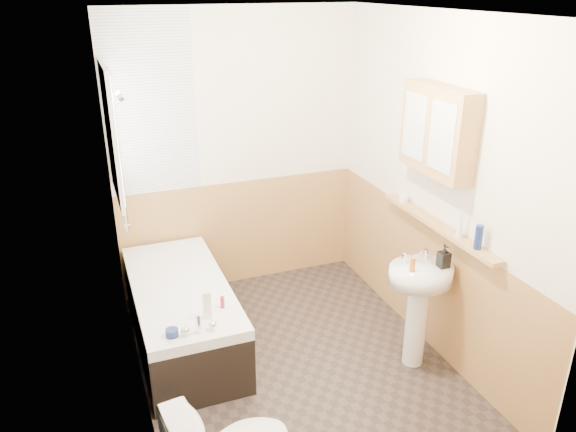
# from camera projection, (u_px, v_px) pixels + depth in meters

# --- Properties ---
(floor) EXTENTS (2.80, 2.80, 0.00)m
(floor) POSITION_uv_depth(u_px,v_px,m) (295.00, 363.00, 4.24)
(floor) COLOR #2A221E
(floor) RESTS_ON ground
(ceiling) EXTENTS (2.80, 2.80, 0.00)m
(ceiling) POSITION_uv_depth(u_px,v_px,m) (297.00, 12.00, 3.27)
(ceiling) COLOR white
(ceiling) RESTS_ON ground
(wall_back) EXTENTS (2.20, 0.02, 2.50)m
(wall_back) POSITION_uv_depth(u_px,v_px,m) (237.00, 154.00, 4.97)
(wall_back) COLOR #F3E7C9
(wall_back) RESTS_ON ground
(wall_front) EXTENTS (2.20, 0.02, 2.50)m
(wall_front) POSITION_uv_depth(u_px,v_px,m) (411.00, 320.00, 2.54)
(wall_front) COLOR #F3E7C9
(wall_front) RESTS_ON ground
(wall_left) EXTENTS (0.02, 2.80, 2.50)m
(wall_left) POSITION_uv_depth(u_px,v_px,m) (126.00, 235.00, 3.39)
(wall_left) COLOR #F3E7C9
(wall_left) RESTS_ON ground
(wall_right) EXTENTS (0.02, 2.80, 2.50)m
(wall_right) POSITION_uv_depth(u_px,v_px,m) (436.00, 190.00, 4.12)
(wall_right) COLOR #F3E7C9
(wall_right) RESTS_ON ground
(wainscot_right) EXTENTS (0.01, 2.80, 1.00)m
(wainscot_right) POSITION_uv_depth(u_px,v_px,m) (424.00, 280.00, 4.40)
(wainscot_right) COLOR tan
(wainscot_right) RESTS_ON wall_right
(wainscot_back) EXTENTS (2.20, 0.01, 1.00)m
(wainscot_back) POSITION_uv_depth(u_px,v_px,m) (241.00, 232.00, 5.24)
(wainscot_back) COLOR tan
(wainscot_back) RESTS_ON wall_back
(tile_cladding_left) EXTENTS (0.01, 2.80, 2.50)m
(tile_cladding_left) POSITION_uv_depth(u_px,v_px,m) (129.00, 235.00, 3.40)
(tile_cladding_left) COLOR white
(tile_cladding_left) RESTS_ON wall_left
(tile_return_back) EXTENTS (0.75, 0.01, 1.50)m
(tile_return_back) POSITION_uv_depth(u_px,v_px,m) (149.00, 104.00, 4.52)
(tile_return_back) COLOR white
(tile_return_back) RESTS_ON wall_back
(window) EXTENTS (0.03, 0.79, 0.99)m
(window) POSITION_uv_depth(u_px,v_px,m) (112.00, 133.00, 4.07)
(window) COLOR white
(window) RESTS_ON wall_left
(bathtub) EXTENTS (0.70, 1.58, 0.67)m
(bathtub) POSITION_uv_depth(u_px,v_px,m) (182.00, 313.00, 4.37)
(bathtub) COLOR black
(bathtub) RESTS_ON floor
(shower_riser) EXTENTS (0.10, 0.08, 1.19)m
(shower_riser) POSITION_uv_depth(u_px,v_px,m) (119.00, 140.00, 3.85)
(shower_riser) COLOR silver
(shower_riser) RESTS_ON wall_left
(sink) EXTENTS (0.47, 0.38, 0.92)m
(sink) POSITION_uv_depth(u_px,v_px,m) (419.00, 295.00, 4.04)
(sink) COLOR white
(sink) RESTS_ON floor
(pine_shelf) EXTENTS (0.10, 1.32, 0.03)m
(pine_shelf) POSITION_uv_depth(u_px,v_px,m) (437.00, 225.00, 4.05)
(pine_shelf) COLOR tan
(pine_shelf) RESTS_ON wall_right
(medicine_cabinet) EXTENTS (0.17, 0.67, 0.61)m
(medicine_cabinet) POSITION_uv_depth(u_px,v_px,m) (438.00, 131.00, 3.84)
(medicine_cabinet) COLOR tan
(medicine_cabinet) RESTS_ON wall_right
(foam_can) EXTENTS (0.06, 0.06, 0.17)m
(foam_can) POSITION_uv_depth(u_px,v_px,m) (479.00, 237.00, 3.63)
(foam_can) COLOR navy
(foam_can) RESTS_ON pine_shelf
(green_bottle) EXTENTS (0.07, 0.07, 0.25)m
(green_bottle) POSITION_uv_depth(u_px,v_px,m) (461.00, 220.00, 3.78)
(green_bottle) COLOR silver
(green_bottle) RESTS_ON pine_shelf
(black_jar) EXTENTS (0.08, 0.08, 0.05)m
(black_jar) POSITION_uv_depth(u_px,v_px,m) (403.00, 199.00, 4.43)
(black_jar) COLOR silver
(black_jar) RESTS_ON pine_shelf
(soap_bottle) EXTENTS (0.08, 0.17, 0.08)m
(soap_bottle) POSITION_uv_depth(u_px,v_px,m) (443.00, 262.00, 3.93)
(soap_bottle) COLOR black
(soap_bottle) RESTS_ON sink
(clear_bottle) EXTENTS (0.05, 0.05, 0.10)m
(clear_bottle) POSITION_uv_depth(u_px,v_px,m) (412.00, 265.00, 3.86)
(clear_bottle) COLOR orange
(clear_bottle) RESTS_ON sink
(blue_gel) EXTENTS (0.06, 0.04, 0.20)m
(blue_gel) POSITION_uv_depth(u_px,v_px,m) (207.00, 305.00, 3.81)
(blue_gel) COLOR silver
(blue_gel) RESTS_ON bathtub
(cream_jar) EXTENTS (0.10, 0.10, 0.05)m
(cream_jar) POSITION_uv_depth(u_px,v_px,m) (172.00, 333.00, 3.64)
(cream_jar) COLOR navy
(cream_jar) RESTS_ON bathtub
(orange_bottle) EXTENTS (0.03, 0.03, 0.09)m
(orange_bottle) POSITION_uv_depth(u_px,v_px,m) (222.00, 302.00, 3.95)
(orange_bottle) COLOR maroon
(orange_bottle) RESTS_ON bathtub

